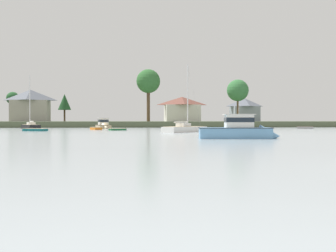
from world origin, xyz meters
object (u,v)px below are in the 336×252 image
sailboat_black (31,128)px  sailboat_white (185,131)px  dinghy_grey (305,128)px  mooring_buoy_white (215,134)px  dinghy_orange (96,129)px  dinghy_teal (35,130)px  cruiser_skyblue (243,133)px  cruiser_sand (104,126)px  dinghy_green (118,130)px

sailboat_black → sailboat_white: 35.73m
dinghy_grey → mooring_buoy_white: (-24.71, -30.97, -0.08)m
sailboat_black → dinghy_orange: 15.18m
dinghy_teal → dinghy_grey: dinghy_grey is taller
dinghy_grey → sailboat_white: bearing=-141.2°
dinghy_teal → dinghy_grey: size_ratio=1.12×
cruiser_skyblue → cruiser_sand: size_ratio=1.01×
sailboat_black → dinghy_green: sailboat_black is taller
cruiser_skyblue → dinghy_green: bearing=109.6°
dinghy_orange → sailboat_white: bearing=-52.6°
dinghy_teal → dinghy_orange: dinghy_orange is taller
sailboat_white → mooring_buoy_white: size_ratio=21.27×
cruiser_sand → dinghy_grey: (38.61, -6.03, -0.33)m
dinghy_teal → mooring_buoy_white: 28.85m
cruiser_skyblue → dinghy_grey: 48.09m
mooring_buoy_white → dinghy_grey: bearing=51.4°
cruiser_sand → dinghy_orange: 10.76m
sailboat_white → dinghy_teal: sailboat_white is taller
cruiser_skyblue → sailboat_white: (-1.96, 19.86, -0.27)m
dinghy_teal → dinghy_grey: bearing=15.8°
dinghy_teal → dinghy_green: size_ratio=1.31×
dinghy_green → cruiser_sand: (-2.91, 16.36, 0.36)m
dinghy_green → dinghy_orange: size_ratio=0.84×
sailboat_black → mooring_buoy_white: bearing=-51.7°
dinghy_green → mooring_buoy_white: dinghy_green is taller
sailboat_white → dinghy_green: sailboat_white is taller
cruiser_sand → dinghy_grey: 39.08m
cruiser_sand → dinghy_orange: (-0.80, -10.73, -0.33)m
sailboat_black → dinghy_teal: size_ratio=2.74×
cruiser_skyblue → cruiser_sand: cruiser_sand is taller
cruiser_skyblue → mooring_buoy_white: size_ratio=15.83×
dinghy_teal → mooring_buoy_white: dinghy_teal is taller
dinghy_teal → dinghy_green: 12.39m
sailboat_black → cruiser_sand: size_ratio=1.50×
dinghy_green → dinghy_grey: size_ratio=0.85×
dinghy_teal → dinghy_orange: size_ratio=1.11×
dinghy_green → dinghy_grey: 37.16m
dinghy_orange → mooring_buoy_white: size_ratio=7.78×
dinghy_green → cruiser_sand: bearing=100.1°
dinghy_grey → mooring_buoy_white: 39.62m
sailboat_white → mooring_buoy_white: 9.75m
sailboat_black → sailboat_white: bearing=-44.6°
mooring_buoy_white → dinghy_green: bearing=118.0°
cruiser_sand → sailboat_white: bearing=-66.4°
cruiser_skyblue → dinghy_orange: 39.44m
dinghy_green → dinghy_orange: dinghy_orange is taller
sailboat_black → dinghy_orange: (12.66, -8.37, -0.08)m
sailboat_white → dinghy_green: size_ratio=3.25×
dinghy_teal → cruiser_sand: (9.06, 19.54, 0.34)m
dinghy_teal → sailboat_black: bearing=104.3°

